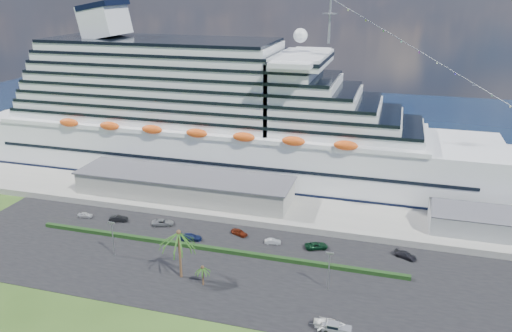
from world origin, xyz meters
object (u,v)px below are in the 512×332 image
(cruise_ship, at_px, (224,124))
(boat_trailer, at_px, (329,324))
(parked_car_3, at_px, (191,237))
(pickup_truck, at_px, (336,328))

(cruise_ship, xyz_separation_m, boat_trailer, (43.54, -68.37, -15.37))
(cruise_ship, height_order, parked_car_3, cruise_ship)
(parked_car_3, bearing_deg, cruise_ship, -1.32)
(parked_car_3, distance_m, boat_trailer, 43.45)
(cruise_ship, bearing_deg, pickup_truck, -56.94)
(cruise_ship, bearing_deg, parked_car_3, -80.87)
(parked_car_3, bearing_deg, boat_trailer, -133.61)
(parked_car_3, relative_size, pickup_truck, 1.03)
(parked_car_3, height_order, pickup_truck, pickup_truck)
(pickup_truck, bearing_deg, cruise_ship, 123.06)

